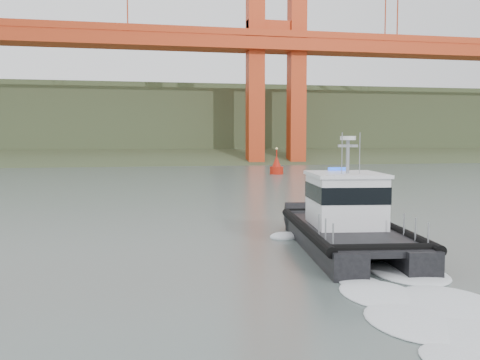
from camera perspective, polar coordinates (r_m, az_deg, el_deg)
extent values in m
plane|color=#495753|center=(23.61, -0.05, -7.76)|extent=(400.00, 400.00, 0.00)
cube|color=#384A2A|center=(114.82, -9.12, 2.00)|extent=(500.00, 44.72, 16.25)
cube|color=#384A2A|center=(142.69, -9.60, 4.89)|extent=(500.00, 70.00, 18.00)
cube|color=#384A2A|center=(167.78, -9.89, 6.54)|extent=(500.00, 60.00, 16.00)
cube|color=#B83716|center=(99.18, -8.88, 14.36)|extent=(260.00, 6.00, 2.20)
cube|color=black|center=(24.34, 8.35, -6.44)|extent=(2.66, 10.95, 1.19)
cube|color=black|center=(25.04, 14.36, -6.22)|extent=(2.66, 10.95, 1.19)
cube|color=black|center=(24.10, 11.73, -5.45)|extent=(5.12, 9.82, 0.25)
cube|color=white|center=(24.86, 11.16, -2.21)|extent=(3.39, 3.91, 2.27)
cube|color=black|center=(24.82, 11.18, -1.27)|extent=(3.46, 3.97, 0.74)
cube|color=white|center=(24.75, 11.20, 0.59)|extent=(3.62, 4.13, 0.16)
cylinder|color=gray|center=(24.43, 11.42, 2.44)|extent=(0.16, 0.16, 1.78)
cylinder|color=white|center=(24.41, 11.45, 4.41)|extent=(0.69, 0.69, 0.18)
cylinder|color=#B11B0C|center=(73.52, 3.92, 0.95)|extent=(1.87, 1.87, 1.24)
cone|color=#B11B0C|center=(73.45, 3.92, 1.92)|extent=(1.45, 1.45, 1.87)
cylinder|color=#B11B0C|center=(73.41, 3.93, 2.89)|extent=(0.17, 0.17, 1.04)
sphere|color=#E5D87F|center=(73.39, 3.93, 3.38)|extent=(0.31, 0.31, 0.31)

